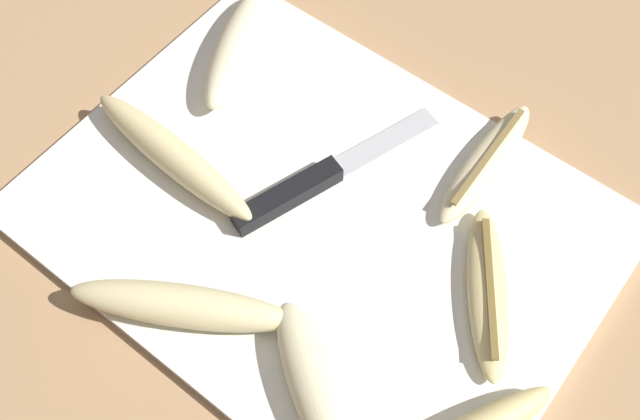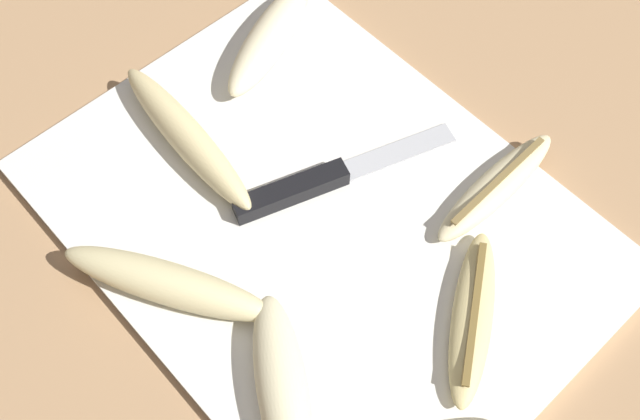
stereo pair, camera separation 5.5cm
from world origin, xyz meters
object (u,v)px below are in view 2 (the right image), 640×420
(banana_soft_right, at_px, (167,283))
(banana_pale_long, at_px, (282,386))
(knife, at_px, (309,185))
(banana_ripe_center, at_px, (186,136))
(banana_spotted_left, at_px, (472,316))
(banana_cream_curved, at_px, (496,186))
(banana_bright_far, at_px, (270,37))

(banana_soft_right, height_order, banana_pale_long, same)
(knife, xyz_separation_m, banana_ripe_center, (-0.11, -0.05, 0.01))
(banana_spotted_left, relative_size, banana_soft_right, 0.82)
(banana_cream_curved, bearing_deg, banana_ripe_center, -142.65)
(banana_bright_far, height_order, banana_pale_long, banana_bright_far)
(banana_bright_far, relative_size, banana_ripe_center, 0.81)
(knife, bearing_deg, banana_ripe_center, -136.42)
(banana_bright_far, relative_size, banana_soft_right, 0.91)
(banana_spotted_left, distance_m, banana_pale_long, 0.17)
(banana_ripe_center, bearing_deg, banana_bright_far, 106.21)
(banana_spotted_left, bearing_deg, banana_cream_curved, 122.07)
(banana_cream_curved, relative_size, banana_soft_right, 0.87)
(banana_cream_curved, bearing_deg, knife, -133.61)
(knife, bearing_deg, banana_pale_long, -29.90)
(knife, height_order, banana_ripe_center, banana_ripe_center)
(banana_bright_far, distance_m, banana_soft_right, 0.28)
(banana_soft_right, bearing_deg, banana_ripe_center, 136.18)
(banana_bright_far, distance_m, banana_ripe_center, 0.14)
(banana_cream_curved, bearing_deg, banana_bright_far, -171.83)
(banana_spotted_left, bearing_deg, banana_pale_long, -111.47)
(banana_ripe_center, distance_m, banana_cream_curved, 0.29)
(banana_cream_curved, distance_m, banana_pale_long, 0.27)
(knife, relative_size, banana_pale_long, 1.44)
(banana_spotted_left, height_order, banana_soft_right, banana_soft_right)
(banana_soft_right, bearing_deg, banana_cream_curved, 66.30)
(banana_soft_right, bearing_deg, banana_bright_far, 121.54)
(banana_pale_long, bearing_deg, banana_ripe_center, 159.33)
(knife, distance_m, banana_bright_far, 0.17)
(banana_spotted_left, height_order, banana_ripe_center, banana_ripe_center)
(banana_spotted_left, height_order, banana_bright_far, banana_bright_far)
(banana_pale_long, bearing_deg, banana_bright_far, 140.80)
(banana_bright_far, relative_size, banana_cream_curved, 1.05)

